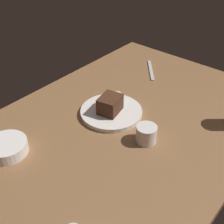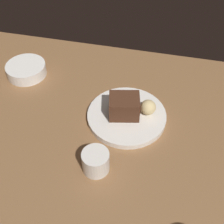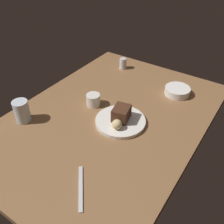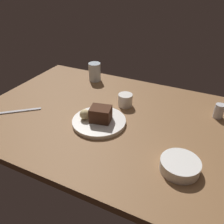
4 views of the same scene
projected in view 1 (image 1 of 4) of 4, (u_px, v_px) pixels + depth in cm
name	position (u px, v px, depth cm)	size (l,w,h in cm)	color
dining_table	(125.00, 126.00, 110.37)	(120.00, 84.00, 3.00)	brown
dessert_plate	(111.00, 112.00, 113.26)	(23.24, 23.24, 1.73)	white
chocolate_cake_slice	(111.00, 104.00, 110.49)	(8.60, 7.01, 6.28)	#472819
bread_roll	(117.00, 97.00, 116.00)	(4.51, 4.51, 4.51)	#DBC184
side_bowl	(7.00, 147.00, 95.97)	(13.31, 13.31, 3.91)	white
coffee_cup	(146.00, 134.00, 99.56)	(6.93, 6.93, 6.07)	silver
butter_knife	(151.00, 70.00, 141.11)	(19.00, 1.40, 0.50)	silver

